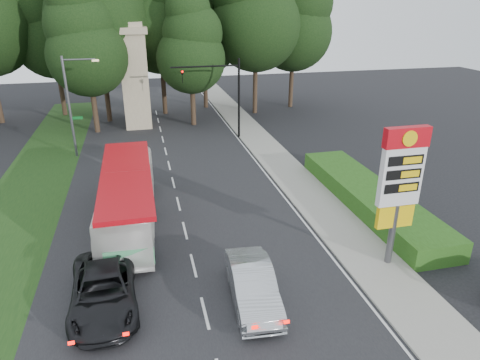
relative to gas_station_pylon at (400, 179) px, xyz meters
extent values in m
plane|color=black|center=(-9.20, -1.99, -4.45)|extent=(120.00, 120.00, 0.00)
cube|color=black|center=(-9.20, 10.01, -4.44)|extent=(14.00, 80.00, 0.02)
cube|color=gray|center=(-0.70, 10.01, -4.39)|extent=(3.00, 80.00, 0.12)
cube|color=#193814|center=(-18.70, 16.01, -4.44)|extent=(5.00, 50.00, 0.02)
cube|color=#224713|center=(2.30, 6.01, -3.85)|extent=(3.00, 14.00, 1.20)
cylinder|color=#59595E|center=(0.00, 0.01, -2.85)|extent=(0.32, 0.32, 3.20)
cube|color=#E6BA0C|center=(0.00, 0.01, -1.85)|extent=(1.80, 0.25, 1.10)
cube|color=silver|center=(0.00, 0.01, 0.15)|extent=(2.00, 0.35, 2.80)
cube|color=#B00912|center=(0.00, 0.01, 1.95)|extent=(2.10, 0.40, 0.90)
cylinder|color=#E6BA0C|center=(0.00, -0.21, 1.95)|extent=(0.70, 0.05, 0.70)
cube|color=black|center=(0.00, -0.18, 0.95)|extent=(1.70, 0.04, 0.45)
cube|color=black|center=(0.00, -0.18, 0.30)|extent=(1.70, 0.04, 0.45)
cube|color=black|center=(0.00, -0.18, -0.35)|extent=(1.70, 0.04, 0.45)
cylinder|color=black|center=(-2.20, 22.01, -0.85)|extent=(0.20, 0.20, 7.20)
cylinder|color=black|center=(-5.20, 22.01, 2.15)|extent=(6.00, 0.14, 0.14)
imported|color=black|center=(-7.20, 22.01, 1.90)|extent=(0.18, 0.22, 1.10)
sphere|color=#FF0C05|center=(-7.20, 21.86, 1.80)|extent=(0.18, 0.18, 0.18)
cylinder|color=#59595E|center=(-16.40, 20.01, -0.45)|extent=(0.20, 0.20, 8.00)
cylinder|color=#59595E|center=(-15.20, 20.01, 3.25)|extent=(2.40, 0.12, 0.12)
cube|color=#FFE599|center=(-14.00, 20.01, 3.15)|extent=(0.50, 0.22, 0.14)
cube|color=#0C591E|center=(-15.95, 20.01, -1.25)|extent=(0.85, 0.04, 0.22)
cube|color=#0C591E|center=(-16.40, 20.46, -1.55)|extent=(0.04, 0.85, 0.22)
cube|color=#9D8C6F|center=(-11.20, 28.01, 0.05)|extent=(2.50, 2.50, 9.00)
cube|color=#9D8C6F|center=(-11.20, 28.01, 4.85)|extent=(3.00, 3.00, 0.60)
cube|color=#9D8C6F|center=(-11.20, 28.01, 5.35)|extent=(2.20, 2.20, 0.50)
cylinder|color=#2D2116|center=(-19.20, 35.01, -1.75)|extent=(0.50, 0.50, 5.40)
sphere|color=black|center=(-19.20, 35.01, 3.80)|extent=(8.40, 8.40, 8.40)
sphere|color=black|center=(-19.20, 35.01, 6.80)|extent=(7.20, 7.20, 7.20)
cylinder|color=#2D2116|center=(-14.20, 31.01, -1.21)|extent=(0.50, 0.50, 6.48)
sphere|color=black|center=(-14.20, 31.01, 5.45)|extent=(10.08, 10.08, 10.08)
cylinder|color=#2D2116|center=(-8.20, 33.01, -1.48)|extent=(0.50, 0.50, 5.94)
sphere|color=black|center=(-8.20, 33.01, 4.63)|extent=(9.24, 9.24, 9.24)
cylinder|color=#2D2116|center=(-3.20, 35.01, -1.84)|extent=(0.50, 0.50, 5.22)
sphere|color=black|center=(-3.20, 35.01, 3.53)|extent=(8.12, 8.12, 8.12)
sphere|color=black|center=(-3.20, 35.01, 6.43)|extent=(6.96, 6.96, 6.96)
cylinder|color=#2D2116|center=(1.80, 31.01, -1.39)|extent=(0.50, 0.50, 6.12)
sphere|color=black|center=(1.80, 31.01, 4.90)|extent=(9.52, 9.52, 9.52)
cylinder|color=#2D2116|center=(6.80, 33.01, -1.66)|extent=(0.50, 0.50, 5.58)
sphere|color=black|center=(6.80, 33.01, 4.08)|extent=(8.68, 8.68, 8.68)
sphere|color=black|center=(6.80, 33.01, 7.18)|extent=(7.44, 7.44, 7.44)
cylinder|color=#2D2116|center=(-15.20, 27.01, -2.11)|extent=(0.50, 0.50, 4.68)
sphere|color=black|center=(-15.20, 27.01, 2.70)|extent=(7.28, 7.28, 7.28)
sphere|color=black|center=(-15.20, 27.01, 5.30)|extent=(6.24, 6.24, 6.24)
cylinder|color=#2D2116|center=(-5.70, 27.51, -2.29)|extent=(0.50, 0.50, 4.32)
sphere|color=black|center=(-5.70, 27.51, 2.15)|extent=(6.72, 6.72, 6.72)
sphere|color=black|center=(-5.70, 27.51, 4.55)|extent=(5.76, 5.76, 5.76)
sphere|color=black|center=(-5.70, 27.51, 6.59)|extent=(4.32, 4.32, 4.32)
imported|color=white|center=(-12.10, 7.10, -2.89)|extent=(3.12, 11.32, 3.12)
imported|color=#AFB2B7|center=(-7.11, -1.19, -3.63)|extent=(2.08, 5.08, 1.64)
imported|color=black|center=(-13.16, -0.05, -3.66)|extent=(2.85, 5.79, 1.58)
camera|label=1|loc=(-11.07, -15.44, 7.32)|focal=32.00mm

